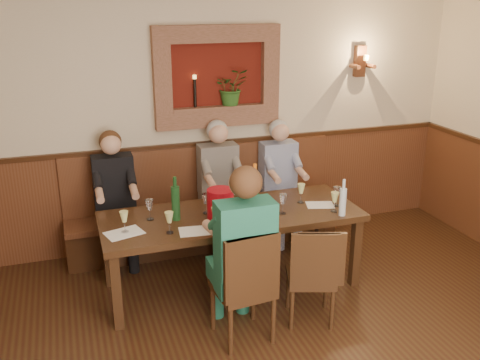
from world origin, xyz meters
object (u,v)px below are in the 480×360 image
object	(u,v)px
person_bench_left	(117,211)
person_bench_right	(280,192)
wine_bottle_green_a	(255,190)
spittoon_bucket	(220,204)
dining_table	(232,221)
wine_bottle_green_b	(176,202)
bench	(206,217)
water_bottle	(343,201)
person_bench_mid	(221,197)
chair_near_left	(244,307)
person_chair_front	(241,267)
chair_near_right	(310,293)

from	to	relation	value
person_bench_left	person_bench_right	distance (m)	1.81
person_bench_right	person_bench_left	bearing A→B (deg)	-179.98
wine_bottle_green_a	spittoon_bucket	bearing A→B (deg)	-162.90
person_bench_right	dining_table	bearing A→B (deg)	-135.21
spittoon_bucket	wine_bottle_green_a	world-z (taller)	wine_bottle_green_a
person_bench_right	wine_bottle_green_b	xyz separation A→B (m)	(-1.36, -0.82, 0.35)
person_bench_left	wine_bottle_green_a	xyz separation A→B (m)	(1.21, -0.80, 0.36)
bench	wine_bottle_green_b	size ratio (longest dim) A/B	7.40
spittoon_bucket	water_bottle	xyz separation A→B (m)	(1.08, -0.29, 0.00)
person_bench_mid	spittoon_bucket	bearing A→B (deg)	-106.43
person_bench_mid	chair_near_left	bearing A→B (deg)	-100.41
chair_near_left	person_bench_mid	size ratio (longest dim) A/B	0.69
dining_table	wine_bottle_green_b	world-z (taller)	wine_bottle_green_b
person_bench_mid	wine_bottle_green_a	distance (m)	0.88
dining_table	wine_bottle_green_a	bearing A→B (deg)	9.10
water_bottle	spittoon_bucket	bearing A→B (deg)	165.01
person_bench_right	person_chair_front	distance (m)	1.91
person_bench_mid	wine_bottle_green_a	size ratio (longest dim) A/B	3.20
chair_near_left	person_bench_mid	bearing A→B (deg)	73.88
chair_near_right	water_bottle	distance (m)	0.90
person_bench_mid	water_bottle	world-z (taller)	person_bench_mid
wine_bottle_green_b	person_bench_left	bearing A→B (deg)	119.02
person_bench_right	water_bottle	size ratio (longest dim) A/B	3.95
chair_near_left	spittoon_bucket	xyz separation A→B (m)	(0.04, 0.76, 0.60)
chair_near_left	wine_bottle_green_b	bearing A→B (deg)	106.66
bench	wine_bottle_green_a	distance (m)	1.12
chair_near_left	wine_bottle_green_a	world-z (taller)	wine_bottle_green_a
bench	person_chair_front	distance (m)	1.75
wine_bottle_green_a	dining_table	bearing A→B (deg)	-170.90
person_chair_front	water_bottle	distance (m)	1.22
person_bench_right	water_bottle	xyz separation A→B (m)	(0.10, -1.20, 0.32)
bench	wine_bottle_green_a	size ratio (longest dim) A/B	6.75
person_chair_front	person_bench_right	bearing A→B (deg)	57.92
dining_table	person_bench_mid	distance (m)	0.85
person_bench_right	chair_near_left	bearing A→B (deg)	-121.17
water_bottle	person_bench_mid	bearing A→B (deg)	123.95
person_bench_right	wine_bottle_green_a	bearing A→B (deg)	-127.05
wine_bottle_green_b	person_chair_front	bearing A→B (deg)	-66.37
chair_near_right	person_bench_right	distance (m)	1.69
person_bench_left	wine_bottle_green_a	bearing A→B (deg)	-33.47
person_bench_right	person_chair_front	world-z (taller)	person_chair_front
water_bottle	person_bench_right	bearing A→B (deg)	94.98
dining_table	chair_near_left	size ratio (longest dim) A/B	2.45
person_bench_mid	wine_bottle_green_b	bearing A→B (deg)	-128.79
person_bench_mid	spittoon_bucket	world-z (taller)	person_bench_mid
person_chair_front	water_bottle	xyz separation A→B (m)	(1.12, 0.41, 0.27)
spittoon_bucket	water_bottle	world-z (taller)	water_bottle
person_chair_front	wine_bottle_green_b	xyz separation A→B (m)	(-0.35, 0.80, 0.30)
chair_near_right	person_chair_front	bearing A→B (deg)	-161.23
chair_near_right	wine_bottle_green_b	distance (m)	1.42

